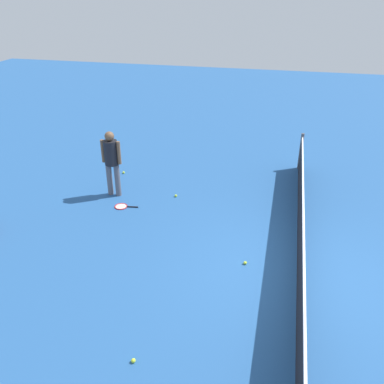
{
  "coord_description": "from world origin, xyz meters",
  "views": [
    {
      "loc": [
        6.42,
        -0.52,
        4.9
      ],
      "look_at": [
        -1.09,
        -2.3,
        0.9
      ],
      "focal_mm": 38.19,
      "sensor_mm": 36.0,
      "label": 1
    }
  ],
  "objects_px": {
    "tennis_ball_by_net": "(133,361)",
    "tennis_ball_midcourt": "(245,263)",
    "player_near_side": "(111,158)",
    "tennis_racket_near_player": "(122,206)",
    "tennis_ball_stray_left": "(176,196)",
    "tennis_ball_baseline": "(124,173)"
  },
  "relations": [
    {
      "from": "player_near_side",
      "to": "tennis_racket_near_player",
      "type": "relative_size",
      "value": 2.83
    },
    {
      "from": "player_near_side",
      "to": "tennis_ball_by_net",
      "type": "height_order",
      "value": "player_near_side"
    },
    {
      "from": "tennis_ball_by_net",
      "to": "tennis_ball_stray_left",
      "type": "bearing_deg",
      "value": -171.54
    },
    {
      "from": "tennis_ball_baseline",
      "to": "tennis_ball_stray_left",
      "type": "relative_size",
      "value": 1.0
    },
    {
      "from": "player_near_side",
      "to": "tennis_racket_near_player",
      "type": "bearing_deg",
      "value": 36.9
    },
    {
      "from": "tennis_ball_stray_left",
      "to": "player_near_side",
      "type": "bearing_deg",
      "value": -81.25
    },
    {
      "from": "player_near_side",
      "to": "tennis_ball_by_net",
      "type": "bearing_deg",
      "value": 25.68
    },
    {
      "from": "player_near_side",
      "to": "tennis_ball_stray_left",
      "type": "relative_size",
      "value": 25.76
    },
    {
      "from": "tennis_ball_midcourt",
      "to": "tennis_ball_stray_left",
      "type": "xyz_separation_m",
      "value": [
        -2.38,
        -2.05,
        0.0
      ]
    },
    {
      "from": "player_near_side",
      "to": "tennis_racket_near_player",
      "type": "height_order",
      "value": "player_near_side"
    },
    {
      "from": "tennis_ball_midcourt",
      "to": "tennis_racket_near_player",
      "type": "bearing_deg",
      "value": -116.29
    },
    {
      "from": "tennis_racket_near_player",
      "to": "tennis_ball_midcourt",
      "type": "height_order",
      "value": "tennis_ball_midcourt"
    },
    {
      "from": "tennis_ball_by_net",
      "to": "tennis_ball_midcourt",
      "type": "relative_size",
      "value": 1.0
    },
    {
      "from": "player_near_side",
      "to": "tennis_ball_baseline",
      "type": "xyz_separation_m",
      "value": [
        -1.27,
        -0.27,
        -0.98
      ]
    },
    {
      "from": "tennis_racket_near_player",
      "to": "tennis_ball_midcourt",
      "type": "relative_size",
      "value": 9.09
    },
    {
      "from": "tennis_racket_near_player",
      "to": "tennis_ball_by_net",
      "type": "height_order",
      "value": "tennis_ball_by_net"
    },
    {
      "from": "player_near_side",
      "to": "tennis_ball_by_net",
      "type": "relative_size",
      "value": 25.76
    },
    {
      "from": "tennis_ball_midcourt",
      "to": "tennis_ball_baseline",
      "type": "relative_size",
      "value": 1.0
    },
    {
      "from": "tennis_ball_by_net",
      "to": "tennis_ball_stray_left",
      "type": "xyz_separation_m",
      "value": [
        -5.05,
        -0.75,
        0.0
      ]
    },
    {
      "from": "tennis_racket_near_player",
      "to": "tennis_ball_baseline",
      "type": "xyz_separation_m",
      "value": [
        -1.83,
        -0.69,
        0.02
      ]
    },
    {
      "from": "player_near_side",
      "to": "tennis_ball_midcourt",
      "type": "height_order",
      "value": "player_near_side"
    },
    {
      "from": "tennis_ball_stray_left",
      "to": "tennis_ball_by_net",
      "type": "bearing_deg",
      "value": 8.46
    }
  ]
}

